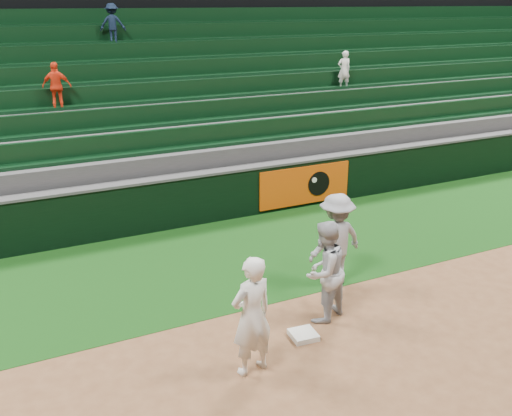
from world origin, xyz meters
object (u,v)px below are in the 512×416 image
Objects in this scene: baserunner at (324,272)px; base_coach at (336,240)px; first_base at (303,335)px; first_baseman at (252,316)px.

baserunner is 0.98× the size of base_coach.
first_baseman is at bearing -159.27° from first_base.
base_coach is at bearing 42.81° from first_base.
first_base is 0.22× the size of first_baseman.
base_coach is at bearing -156.09° from first_baseman.
first_base is 0.23× the size of base_coach.
first_baseman reaches higher than baserunner.
base_coach is (1.48, 1.37, 0.85)m from first_base.
baserunner reaches higher than first_base.
base_coach is at bearing -155.34° from baserunner.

